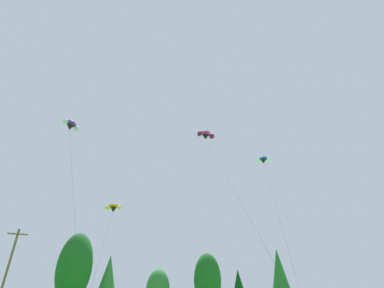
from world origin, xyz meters
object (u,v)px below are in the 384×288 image
parafoil_kite_high_orange (113,208)px  parafoil_kite_mid_magenta (206,135)px  utility_pole (6,276)px  parafoil_kite_far_purple (71,126)px  parafoil_kite_low_blue_white (263,160)px

parafoil_kite_high_orange → parafoil_kite_mid_magenta: 17.15m
utility_pole → parafoil_kite_far_purple: 18.49m
parafoil_kite_mid_magenta → parafoil_kite_low_blue_white: bearing=-27.2°
parafoil_kite_low_blue_white → parafoil_kite_far_purple: bearing=172.9°
utility_pole → parafoil_kite_high_orange: (10.73, 0.33, 9.11)m
parafoil_kite_far_purple → parafoil_kite_low_blue_white: 26.44m
utility_pole → parafoil_kite_low_blue_white: parafoil_kite_low_blue_white is taller
parafoil_kite_mid_magenta → parafoil_kite_far_purple: bearing=-178.6°
utility_pole → parafoil_kite_high_orange: bearing=1.7°
utility_pole → parafoil_kite_far_purple: size_ratio=0.50×
parafoil_kite_low_blue_white → parafoil_kite_mid_magenta: bearing=152.8°
parafoil_kite_high_orange → parafoil_kite_far_purple: parafoil_kite_far_purple is taller
parafoil_kite_mid_magenta → utility_pole: bearing=164.7°
utility_pole → parafoil_kite_far_purple: parafoil_kite_far_purple is taller
parafoil_kite_mid_magenta → parafoil_kite_low_blue_white: size_ratio=1.25×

